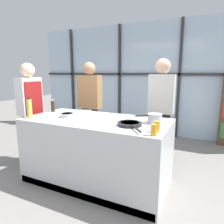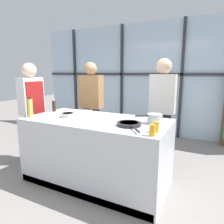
% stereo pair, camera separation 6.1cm
% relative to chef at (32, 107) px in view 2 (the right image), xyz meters
% --- Properties ---
extents(ground_plane, '(18.00, 18.00, 0.00)m').
position_rel_chef_xyz_m(ground_plane, '(1.35, -0.10, -1.00)').
color(ground_plane, gray).
extents(back_window_wall, '(6.40, 0.10, 2.80)m').
position_rel_chef_xyz_m(back_window_wall, '(1.35, 2.58, 0.41)').
color(back_window_wall, silver).
rests_on(back_window_wall, ground_plane).
extents(demo_island, '(2.02, 0.99, 0.94)m').
position_rel_chef_xyz_m(demo_island, '(1.35, -0.10, -0.53)').
color(demo_island, silver).
rests_on(demo_island, ground_plane).
extents(chef, '(0.24, 0.42, 1.74)m').
position_rel_chef_xyz_m(chef, '(0.00, 0.00, 0.00)').
color(chef, black).
rests_on(chef, ground_plane).
extents(spectator_far_left, '(0.46, 0.25, 1.78)m').
position_rel_chef_xyz_m(spectator_far_left, '(0.65, 0.89, 0.02)').
color(spectator_far_left, '#47382D').
rests_on(spectator_far_left, ground_plane).
extents(spectator_center_left, '(0.42, 0.25, 1.80)m').
position_rel_chef_xyz_m(spectator_center_left, '(2.05, 0.89, 0.05)').
color(spectator_center_left, black).
rests_on(spectator_center_left, ground_plane).
extents(frying_pan, '(0.40, 0.46, 0.04)m').
position_rel_chef_xyz_m(frying_pan, '(1.90, -0.23, -0.04)').
color(frying_pan, '#232326').
rests_on(frying_pan, demo_island).
extents(saucepan, '(0.31, 0.24, 0.12)m').
position_rel_chef_xyz_m(saucepan, '(2.15, 0.02, 0.01)').
color(saucepan, silver).
rests_on(saucepan, demo_island).
extents(white_plate, '(0.24, 0.24, 0.01)m').
position_rel_chef_xyz_m(white_plate, '(0.92, 0.27, -0.05)').
color(white_plate, white).
rests_on(white_plate, demo_island).
extents(mixing_bowl, '(0.20, 0.20, 0.06)m').
position_rel_chef_xyz_m(mixing_bowl, '(0.91, -0.16, -0.03)').
color(mixing_bowl, silver).
rests_on(mixing_bowl, demo_island).
extents(oil_bottle, '(0.07, 0.07, 0.29)m').
position_rel_chef_xyz_m(oil_bottle, '(0.44, -0.42, 0.08)').
color(oil_bottle, '#E0CC4C').
rests_on(oil_bottle, demo_island).
extents(pepper_grinder, '(0.06, 0.06, 0.21)m').
position_rel_chef_xyz_m(pepper_grinder, '(0.43, 0.07, 0.03)').
color(pepper_grinder, '#332319').
rests_on(pepper_grinder, demo_island).
extents(juice_glass_near, '(0.07, 0.07, 0.12)m').
position_rel_chef_xyz_m(juice_glass_near, '(2.26, -0.49, -0.00)').
color(juice_glass_near, orange).
rests_on(juice_glass_near, demo_island).
extents(juice_glass_far, '(0.07, 0.07, 0.12)m').
position_rel_chef_xyz_m(juice_glass_far, '(2.26, -0.35, -0.00)').
color(juice_glass_far, orange).
rests_on(juice_glass_far, demo_island).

